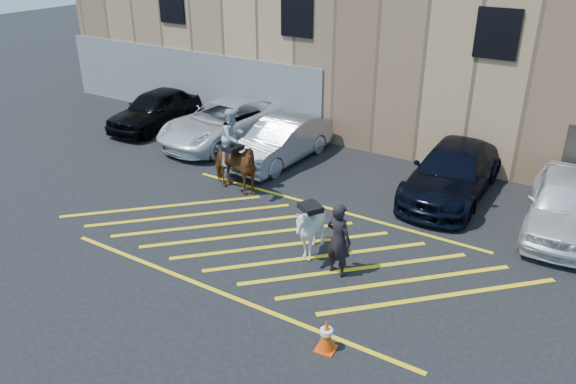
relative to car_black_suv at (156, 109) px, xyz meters
The scene contains 12 objects.
ground 10.72m from the car_black_suv, 27.72° to the right, with size 90.00×90.00×0.00m, color black.
car_black_suv is the anchor object (origin of this frame).
car_white_pickup 3.45m from the car_black_suv, ahead, with size 2.61×5.65×1.57m, color white.
car_silver_sedan 6.32m from the car_black_suv, ahead, with size 1.58×4.53×1.49m, color #979EA5.
car_blue_suv 12.21m from the car_black_suv, ahead, with size 2.14×5.27×1.53m, color black.
car_white_suv 15.46m from the car_black_suv, ahead, with size 1.88×4.67×1.59m, color white.
handler 12.60m from the car_black_suv, 26.70° to the right, with size 0.67×0.44×1.84m, color black.
warehouse 12.12m from the car_black_suv, 36.57° to the left, with size 32.42×10.20×7.30m.
hatching_zone 10.87m from the car_black_suv, 29.13° to the right, with size 12.60×5.12×0.01m.
mounted_bay 7.23m from the car_black_suv, 27.12° to the right, with size 2.11×1.16×2.66m.
saddled_white 11.59m from the car_black_suv, 27.28° to the right, with size 1.76×1.81×1.51m.
traffic_cone 14.78m from the car_black_suv, 33.56° to the right, with size 0.41×0.41×0.73m.
Camera 1 is at (6.77, -10.88, 7.52)m, focal length 35.00 mm.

